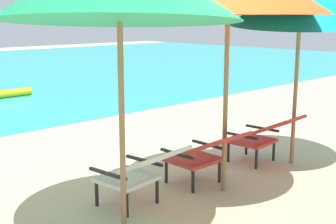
{
  "coord_description": "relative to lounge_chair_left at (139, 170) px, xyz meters",
  "views": [
    {
      "loc": [
        -3.65,
        -3.35,
        1.87
      ],
      "look_at": [
        0.0,
        0.49,
        0.75
      ],
      "focal_mm": 48.34,
      "sensor_mm": 36.0,
      "label": 1
    }
  ],
  "objects": [
    {
      "name": "lounge_chair_right",
      "position": [
        2.05,
        -0.02,
        0.0
      ],
      "size": [
        0.6,
        0.91,
        0.68
      ],
      "color": "red",
      "rests_on": "ground_plane"
    },
    {
      "name": "ground_plane",
      "position": [
        0.96,
        4.12,
        -0.4
      ],
      "size": [
        40.0,
        40.0,
        0.0
      ],
      "primitive_type": "plane",
      "color": "#CCB78E"
    },
    {
      "name": "lounge_chair_center",
      "position": [
        0.91,
        -0.04,
        0.0
      ],
      "size": [
        0.55,
        0.87,
        0.68
      ],
      "color": "red",
      "rests_on": "ground_plane"
    },
    {
      "name": "lounge_chair_left",
      "position": [
        0.0,
        0.0,
        0.0
      ],
      "size": [
        0.64,
        0.93,
        0.68
      ],
      "color": "silver",
      "rests_on": "ground_plane"
    }
  ]
}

